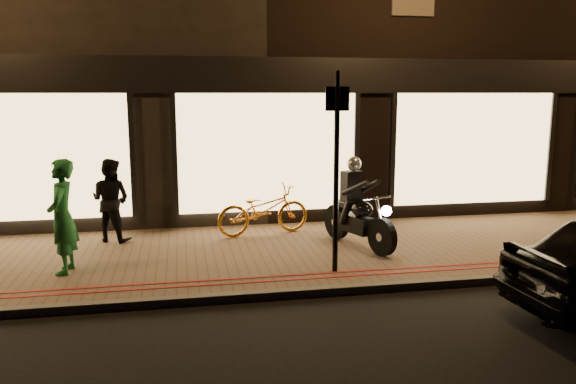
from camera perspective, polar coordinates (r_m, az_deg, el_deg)
The scene contains 10 objects.
ground at distance 7.94m, azimuth 2.49°, elevation -10.67°, with size 90.00×90.00×0.00m, color black.
sidewalk at distance 9.77m, azimuth -0.23°, elevation -6.27°, with size 50.00×4.00×0.12m, color brown.
kerb_stone at distance 7.96m, azimuth 2.41°, elevation -10.14°, with size 50.00×0.14×0.12m, color #59544C.
red_kerb_lines at distance 8.40m, azimuth 1.62°, elevation -8.58°, with size 50.00×0.26×0.01m.
building_row at distance 16.37m, azimuth -4.93°, elevation 15.06°, with size 48.00×10.11×8.50m.
motorcycle at distance 9.95m, azimuth 7.04°, elevation -2.04°, with size 0.84×1.87×1.59m.
sign_post at distance 8.32m, azimuth 4.94°, elevation 3.05°, with size 0.35×0.08×3.00m.
bicycle_gold at distance 10.74m, azimuth -2.53°, elevation -1.82°, with size 0.64×1.82×0.96m, color orange.
person_green at distance 9.02m, azimuth -21.96°, elevation -2.34°, with size 0.63×0.41×1.73m, color #1F7537.
person_dark at distance 10.70m, azimuth -17.57°, elevation -0.79°, with size 0.74×0.58×1.52m, color black.
Camera 1 is at (-1.73, -7.22, 2.81)m, focal length 35.00 mm.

